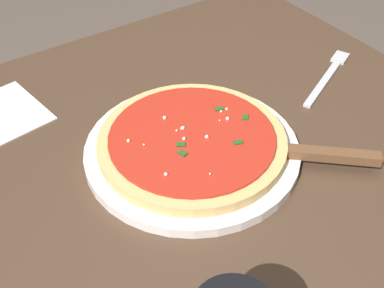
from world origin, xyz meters
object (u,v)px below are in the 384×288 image
serving_plate (192,151)px  pizza (192,141)px  fork (328,74)px  pizza_server (302,154)px

serving_plate → pizza: 0.02m
serving_plate → fork: 0.31m
pizza → fork: (-0.31, -0.03, -0.02)m
serving_plate → pizza: (-0.00, -0.00, 0.02)m
pizza → pizza_server: (-0.11, 0.10, -0.00)m
pizza → pizza_server: pizza is taller
fork → serving_plate: bearing=6.3°
serving_plate → pizza_server: 0.15m
pizza → fork: size_ratio=1.51×
serving_plate → pizza: size_ratio=1.15×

